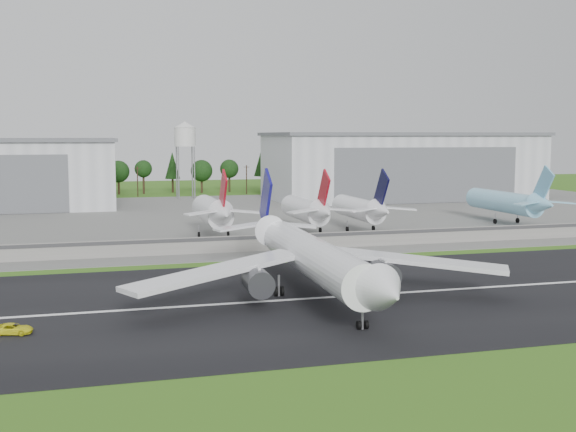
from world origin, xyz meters
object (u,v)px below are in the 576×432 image
object	(u,v)px
parked_jet_red_a	(214,212)
parked_jet_skyblue	(510,202)
main_airliner	(315,267)
parked_jet_red_b	(308,210)
ground_vehicle	(13,329)
parked_jet_navy	(363,209)

from	to	relation	value
parked_jet_red_a	parked_jet_skyblue	distance (m)	82.04
main_airliner	parked_jet_red_a	bearing A→B (deg)	-85.23
parked_jet_red_b	ground_vehicle	bearing A→B (deg)	-128.97
main_airliner	ground_vehicle	world-z (taller)	main_airliner
main_airliner	parked_jet_navy	bearing A→B (deg)	-114.89
parked_jet_red_a	parked_jet_red_b	bearing A→B (deg)	-0.09
main_airliner	parked_jet_red_a	distance (m)	67.12
ground_vehicle	parked_jet_navy	world-z (taller)	parked_jet_navy
parked_jet_navy	parked_jet_skyblue	world-z (taller)	parked_jet_skyblue
ground_vehicle	parked_jet_skyblue	xyz separation A→B (m)	(119.64, 80.24, 5.37)
ground_vehicle	parked_jet_skyblue	distance (m)	144.15
parked_jet_red_b	parked_jet_skyblue	size ratio (longest dim) A/B	0.84
parked_jet_red_a	parked_jet_navy	bearing A→B (deg)	-0.08
parked_jet_navy	parked_jet_skyblue	distance (m)	44.99
ground_vehicle	parked_jet_navy	size ratio (longest dim) A/B	0.15
parked_jet_red_a	ground_vehicle	bearing A→B (deg)	-116.64
ground_vehicle	parked_jet_red_b	distance (m)	96.89
parked_jet_skyblue	parked_jet_red_b	bearing A→B (deg)	-175.13
main_airliner	parked_jet_skyblue	xyz separation A→B (m)	(78.57, 72.00, 1.24)
parked_jet_red_b	parked_jet_navy	distance (m)	14.09
parked_jet_navy	parked_jet_red_b	bearing A→B (deg)	179.94
main_airliner	parked_jet_navy	world-z (taller)	main_airliner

